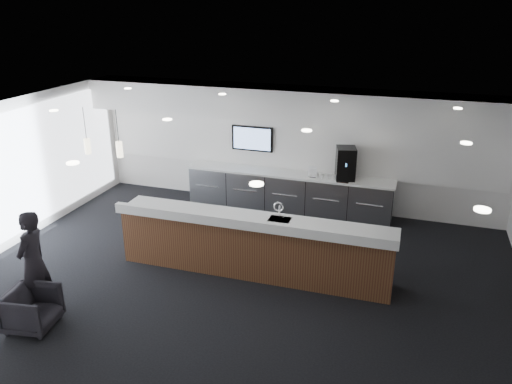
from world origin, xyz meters
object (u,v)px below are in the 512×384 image
(armchair, at_px, (32,309))
(lounge_guest, at_px, (33,262))
(service_counter, at_px, (253,245))
(coffee_machine, at_px, (346,163))

(armchair, xyz_separation_m, lounge_guest, (-0.27, 0.46, 0.55))
(service_counter, height_order, coffee_machine, coffee_machine)
(coffee_machine, bearing_deg, lounge_guest, -142.52)
(lounge_guest, bearing_deg, armchair, 23.66)
(coffee_machine, bearing_deg, armchair, -138.47)
(armchair, height_order, lounge_guest, lounge_guest)
(lounge_guest, bearing_deg, coffee_machine, 134.84)
(coffee_machine, xyz_separation_m, armchair, (-3.95, -5.84, -0.99))
(armchair, distance_m, lounge_guest, 0.76)
(service_counter, height_order, armchair, service_counter)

